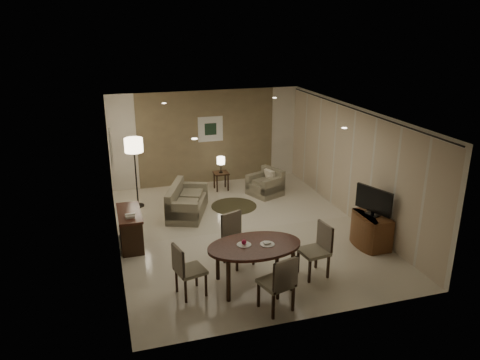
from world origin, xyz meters
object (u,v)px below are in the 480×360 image
object	(u,v)px
chair_near	(276,282)
chair_left	(191,270)
armchair	(265,183)
tv_cabinet	(372,230)
side_table	(221,181)
console_desk	(130,229)
sofa	(187,200)
dining_table	(254,265)
chair_right	(314,251)
chair_far	(239,240)
floor_lamp	(136,173)

from	to	relation	value
chair_near	chair_left	world-z (taller)	chair_near
chair_near	armchair	distance (m)	5.33
tv_cabinet	armchair	bearing A→B (deg)	108.16
chair_near	side_table	distance (m)	5.86
console_desk	armchair	distance (m)	4.24
chair_left	sofa	bearing A→B (deg)	-23.70
chair_near	side_table	size ratio (longest dim) A/B	2.00
sofa	armchair	distance (m)	2.38
dining_table	chair_right	distance (m)	1.17
chair_right	side_table	distance (m)	5.04
console_desk	side_table	bearing A→B (deg)	45.45
chair_far	sofa	world-z (taller)	chair_far
dining_table	armchair	size ratio (longest dim) A/B	2.14
chair_far	console_desk	bearing A→B (deg)	122.02
tv_cabinet	chair_right	bearing A→B (deg)	-155.81
dining_table	chair_far	xyz separation A→B (m)	(-0.05, 0.82, 0.11)
tv_cabinet	sofa	world-z (taller)	sofa
tv_cabinet	chair_near	distance (m)	3.20
chair_left	chair_far	bearing A→B (deg)	-68.31
sofa	armchair	xyz separation A→B (m)	(2.28, 0.70, -0.01)
chair_right	side_table	world-z (taller)	chair_right
dining_table	floor_lamp	world-z (taller)	floor_lamp
tv_cabinet	chair_near	size ratio (longest dim) A/B	0.88
side_table	floor_lamp	distance (m)	2.52
armchair	chair_far	bearing A→B (deg)	-50.61
chair_far	chair_left	size ratio (longest dim) A/B	1.06
chair_left	armchair	distance (m)	5.13
chair_right	sofa	bearing A→B (deg)	-161.79
chair_right	sofa	world-z (taller)	chair_right
chair_far	side_table	world-z (taller)	chair_far
armchair	floor_lamp	distance (m)	3.46
tv_cabinet	chair_far	world-z (taller)	chair_far
console_desk	chair_left	bearing A→B (deg)	-69.00
dining_table	sofa	bearing A→B (deg)	98.73
armchair	chair_right	bearing A→B (deg)	-30.89
chair_right	floor_lamp	bearing A→B (deg)	-154.73
chair_near	floor_lamp	bearing A→B (deg)	-87.55
sofa	floor_lamp	world-z (taller)	floor_lamp
console_desk	floor_lamp	bearing A→B (deg)	81.21
chair_far	armchair	distance (m)	3.88
side_table	floor_lamp	xyz separation A→B (m)	(-2.37, -0.58, 0.65)
chair_near	chair_left	xyz separation A→B (m)	(-1.26, 0.84, -0.03)
chair_right	sofa	xyz separation A→B (m)	(-1.71, 3.57, -0.14)
side_table	chair_far	bearing A→B (deg)	-99.94
tv_cabinet	sofa	xyz separation A→B (m)	(-3.42, 2.80, 0.02)
armchair	side_table	distance (m)	1.29
chair_far	chair_right	size ratio (longest dim) A/B	1.01
dining_table	chair_near	size ratio (longest dim) A/B	1.67
tv_cabinet	floor_lamp	distance (m)	5.87
side_table	dining_table	bearing A→B (deg)	-97.80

